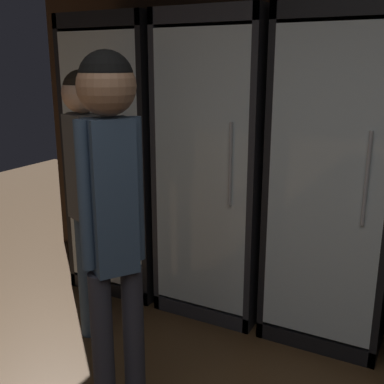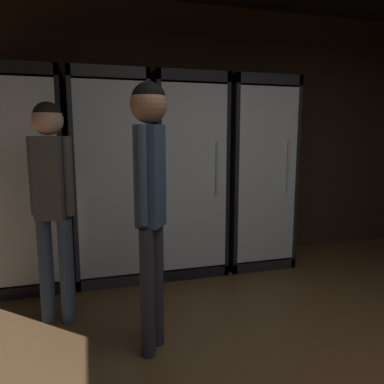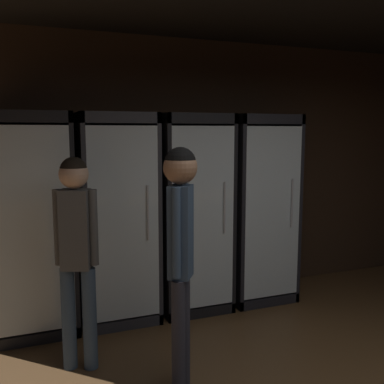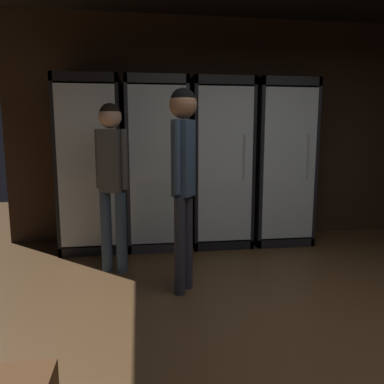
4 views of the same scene
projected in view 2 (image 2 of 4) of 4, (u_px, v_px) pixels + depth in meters
The scene contains 7 objects.
wall_back at pixel (212, 136), 4.19m from camera, with size 6.00×0.06×2.80m, color #382619.
cooler_far_left at pixel (26, 182), 3.41m from camera, with size 0.71×0.68×2.00m.
cooler_left at pixel (110, 179), 3.62m from camera, with size 0.71×0.68×2.00m.
cooler_center at pixel (185, 176), 3.83m from camera, with size 0.71×0.68×2.00m.
cooler_right at pixel (252, 175), 4.04m from camera, with size 0.71×0.68×2.00m.
shopper_near at pixel (52, 189), 2.66m from camera, with size 0.31×0.23×1.65m.
shopper_far at pixel (150, 181), 2.27m from camera, with size 0.23×0.23×1.73m.
Camera 2 is at (-1.40, -0.98, 1.42)m, focal length 34.29 mm.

